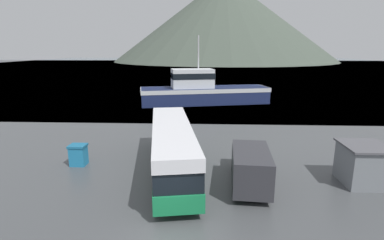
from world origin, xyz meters
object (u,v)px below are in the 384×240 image
Objects in this scene: delivery_van at (250,165)px; tour_bus at (172,146)px; storage_bin at (78,155)px; fishing_boat at (202,91)px; dock_kiosk at (363,164)px.

tour_bus is at bearing 165.28° from delivery_van.
tour_bus is 6.81m from storage_bin.
delivery_van is at bearing -28.27° from tour_bus.
fishing_boat reaches higher than tour_bus.
dock_kiosk is (11.61, -1.14, -0.57)m from tour_bus.
fishing_boat is (-3.20, 27.38, 0.65)m from delivery_van.
delivery_van is 4.26× the size of storage_bin.
delivery_van is at bearing -175.61° from dock_kiosk.
delivery_van is 6.82m from dock_kiosk.
dock_kiosk is at bearing 7.85° from fishing_boat.
storage_bin is 18.40m from dock_kiosk.
tour_bus reaches higher than delivery_van.
delivery_van is 11.77m from storage_bin.
delivery_van is at bearing -5.91° from fishing_boat.
tour_bus is 4.34× the size of dock_kiosk.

